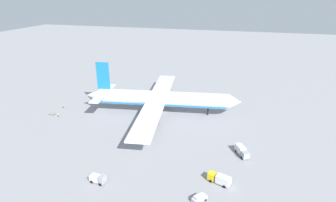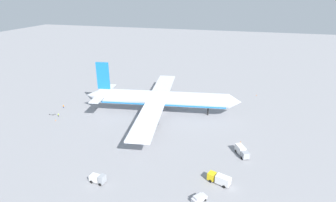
{
  "view_description": "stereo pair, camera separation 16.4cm",
  "coord_description": "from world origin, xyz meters",
  "px_view_note": "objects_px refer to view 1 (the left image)",
  "views": [
    {
      "loc": [
        34.7,
        -114.6,
        53.69
      ],
      "look_at": [
        2.82,
        -1.23,
        6.71
      ],
      "focal_mm": 29.62,
      "sensor_mm": 36.0,
      "label": 1
    },
    {
      "loc": [
        34.86,
        -114.56,
        53.69
      ],
      "look_at": [
        2.82,
        -1.23,
        6.71
      ],
      "focal_mm": 29.62,
      "sensor_mm": 36.0,
      "label": 2
    }
  ],
  "objects_px": {
    "ground_worker_0": "(240,143)",
    "service_truck_2": "(242,151)",
    "airliner": "(160,99)",
    "ground_worker_2": "(58,115)",
    "service_truck_1": "(98,178)",
    "traffic_cone_1": "(256,95)",
    "baggage_cart_0": "(52,114)",
    "service_truck_0": "(220,179)",
    "ground_worker_1": "(63,106)",
    "traffic_cone_0": "(55,120)",
    "service_van": "(199,198)"
  },
  "relations": [
    {
      "from": "service_truck_2",
      "to": "ground_worker_1",
      "type": "xyz_separation_m",
      "value": [
        -85.69,
        19.34,
        -0.79
      ]
    },
    {
      "from": "baggage_cart_0",
      "to": "traffic_cone_1",
      "type": "distance_m",
      "value": 105.68
    },
    {
      "from": "ground_worker_2",
      "to": "traffic_cone_0",
      "type": "relative_size",
      "value": 3.04
    },
    {
      "from": "airliner",
      "to": "service_truck_0",
      "type": "bearing_deg",
      "value": -54.09
    },
    {
      "from": "service_truck_2",
      "to": "ground_worker_0",
      "type": "distance_m",
      "value": 6.44
    },
    {
      "from": "airliner",
      "to": "service_van",
      "type": "relative_size",
      "value": 17.48
    },
    {
      "from": "ground_worker_0",
      "to": "ground_worker_1",
      "type": "bearing_deg",
      "value": 171.33
    },
    {
      "from": "service_truck_1",
      "to": "baggage_cart_0",
      "type": "xyz_separation_m",
      "value": [
        -45.15,
        38.36,
        -1.14
      ]
    },
    {
      "from": "ground_worker_1",
      "to": "service_truck_0",
      "type": "bearing_deg",
      "value": -24.92
    },
    {
      "from": "service_truck_2",
      "to": "ground_worker_0",
      "type": "bearing_deg",
      "value": 95.66
    },
    {
      "from": "baggage_cart_0",
      "to": "traffic_cone_0",
      "type": "bearing_deg",
      "value": -42.75
    },
    {
      "from": "service_truck_1",
      "to": "ground_worker_0",
      "type": "height_order",
      "value": "service_truck_1"
    },
    {
      "from": "service_truck_2",
      "to": "ground_worker_2",
      "type": "relative_size",
      "value": 4.32
    },
    {
      "from": "service_truck_0",
      "to": "service_truck_2",
      "type": "relative_size",
      "value": 1.0
    },
    {
      "from": "ground_worker_0",
      "to": "ground_worker_2",
      "type": "bearing_deg",
      "value": 177.51
    },
    {
      "from": "airliner",
      "to": "service_truck_1",
      "type": "height_order",
      "value": "airliner"
    },
    {
      "from": "baggage_cart_0",
      "to": "ground_worker_0",
      "type": "relative_size",
      "value": 1.75
    },
    {
      "from": "service_truck_2",
      "to": "traffic_cone_1",
      "type": "relative_size",
      "value": 13.14
    },
    {
      "from": "ground_worker_0",
      "to": "ground_worker_1",
      "type": "distance_m",
      "value": 86.04
    },
    {
      "from": "service_van",
      "to": "ground_worker_1",
      "type": "height_order",
      "value": "service_van"
    },
    {
      "from": "airliner",
      "to": "traffic_cone_1",
      "type": "xyz_separation_m",
      "value": [
        44.15,
        36.15,
        -6.67
      ]
    },
    {
      "from": "service_truck_0",
      "to": "ground_worker_0",
      "type": "height_order",
      "value": "service_truck_0"
    },
    {
      "from": "service_truck_0",
      "to": "ground_worker_1",
      "type": "xyz_separation_m",
      "value": [
        -79.84,
        37.1,
        -0.77
      ]
    },
    {
      "from": "service_truck_1",
      "to": "service_truck_2",
      "type": "xyz_separation_m",
      "value": [
        40.96,
        27.19,
        0.22
      ]
    },
    {
      "from": "service_truck_2",
      "to": "traffic_cone_0",
      "type": "relative_size",
      "value": 13.14
    },
    {
      "from": "service_truck_2",
      "to": "traffic_cone_0",
      "type": "distance_m",
      "value": 80.76
    },
    {
      "from": "ground_worker_0",
      "to": "service_truck_2",
      "type": "bearing_deg",
      "value": -84.34
    },
    {
      "from": "service_truck_1",
      "to": "baggage_cart_0",
      "type": "relative_size",
      "value": 1.63
    },
    {
      "from": "ground_worker_2",
      "to": "traffic_cone_0",
      "type": "height_order",
      "value": "ground_worker_2"
    },
    {
      "from": "service_truck_2",
      "to": "airliner",
      "type": "bearing_deg",
      "value": 144.82
    },
    {
      "from": "service_van",
      "to": "traffic_cone_1",
      "type": "xyz_separation_m",
      "value": [
        16.34,
        90.0,
        -0.76
      ]
    },
    {
      "from": "ground_worker_0",
      "to": "traffic_cone_0",
      "type": "relative_size",
      "value": 3.26
    },
    {
      "from": "service_truck_0",
      "to": "ground_worker_2",
      "type": "height_order",
      "value": "service_truck_0"
    },
    {
      "from": "airliner",
      "to": "service_truck_2",
      "type": "distance_m",
      "value": 47.05
    },
    {
      "from": "baggage_cart_0",
      "to": "ground_worker_2",
      "type": "xyz_separation_m",
      "value": [
        4.35,
        -1.28,
        0.58
      ]
    },
    {
      "from": "traffic_cone_0",
      "to": "airliner",
      "type": "bearing_deg",
      "value": 26.32
    },
    {
      "from": "traffic_cone_1",
      "to": "baggage_cart_0",
      "type": "bearing_deg",
      "value": -150.58
    },
    {
      "from": "service_van",
      "to": "ground_worker_1",
      "type": "xyz_separation_m",
      "value": [
        -75.29,
        46.26,
        -0.19
      ]
    },
    {
      "from": "service_truck_0",
      "to": "service_truck_1",
      "type": "height_order",
      "value": "service_truck_0"
    },
    {
      "from": "ground_worker_1",
      "to": "airliner",
      "type": "bearing_deg",
      "value": 9.09
    },
    {
      "from": "ground_worker_2",
      "to": "service_truck_2",
      "type": "bearing_deg",
      "value": -6.9
    },
    {
      "from": "airliner",
      "to": "ground_worker_2",
      "type": "xyz_separation_m",
      "value": [
        -43.55,
        -17.04,
        -6.1
      ]
    },
    {
      "from": "ground_worker_2",
      "to": "service_truck_0",
      "type": "bearing_deg",
      "value": -20.01
    },
    {
      "from": "service_truck_1",
      "to": "traffic_cone_1",
      "type": "relative_size",
      "value": 9.32
    },
    {
      "from": "traffic_cone_0",
      "to": "traffic_cone_1",
      "type": "relative_size",
      "value": 1.0
    },
    {
      "from": "baggage_cart_0",
      "to": "traffic_cone_1",
      "type": "height_order",
      "value": "traffic_cone_1"
    },
    {
      "from": "service_truck_2",
      "to": "ground_worker_1",
      "type": "relative_size",
      "value": 4.36
    },
    {
      "from": "service_van",
      "to": "ground_worker_2",
      "type": "bearing_deg",
      "value": 152.71
    },
    {
      "from": "airliner",
      "to": "ground_worker_2",
      "type": "relative_size",
      "value": 47.38
    },
    {
      "from": "ground_worker_1",
      "to": "service_truck_1",
      "type": "bearing_deg",
      "value": -46.14
    }
  ]
}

